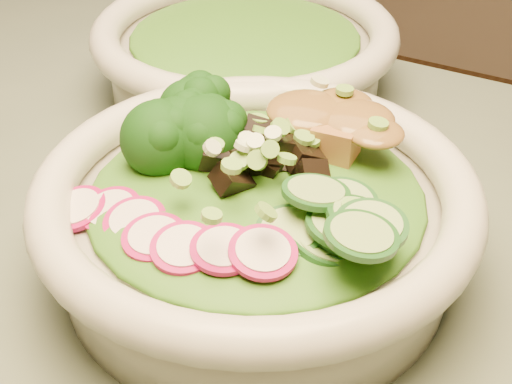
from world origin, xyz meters
The scene contains 11 objects.
salad_bowl centered at (-0.02, 0.02, 0.79)m, with size 0.30×0.30×0.08m.
side_bowl centered at (-0.16, 0.25, 0.79)m, with size 0.30×0.30×0.08m.
lettuce_bed centered at (-0.02, 0.02, 0.82)m, with size 0.23×0.23×0.03m, color #2A6314.
side_lettuce centered at (-0.16, 0.25, 0.81)m, with size 0.20×0.20×0.02m, color #2A6314.
broccoli_florets centered at (-0.09, 0.03, 0.84)m, with size 0.09×0.08×0.05m, color black, non-canonical shape.
radish_slices centered at (-0.04, -0.05, 0.82)m, with size 0.12×0.05×0.02m, color #A30C51, non-canonical shape.
cucumber_slices centered at (0.05, 0.00, 0.83)m, with size 0.08×0.08×0.04m, color #99C66E, non-canonical shape.
mushroom_heap centered at (-0.02, 0.03, 0.83)m, with size 0.08×0.08×0.05m, color black, non-canonical shape.
tofu_cubes centered at (0.00, 0.09, 0.83)m, with size 0.10×0.07×0.04m, color #A06B35, non-canonical shape.
peanut_sauce centered at (0.00, 0.09, 0.85)m, with size 0.08×0.06×0.02m, color brown.
scallion_garnish centered at (-0.02, 0.02, 0.84)m, with size 0.22×0.22×0.03m, color #6EA83B, non-canonical shape.
Camera 1 is at (0.17, -0.32, 1.10)m, focal length 50.00 mm.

